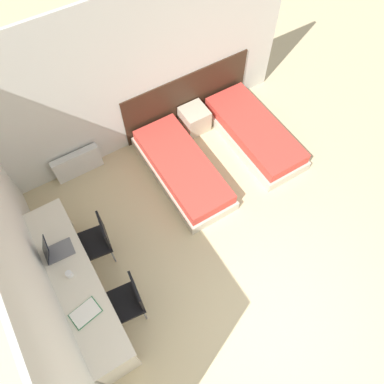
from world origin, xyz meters
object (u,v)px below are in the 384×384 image
Objects in this scene: bed_near_window at (182,169)px; laptop at (55,251)px; chair_near_laptop at (97,240)px; chair_near_notebook at (128,300)px; nightstand at (194,119)px; bed_near_door at (254,133)px.

bed_near_window is 5.47× the size of laptop.
bed_near_window is 2.38m from laptop.
chair_near_laptop is 0.62m from laptop.
nightstand is at bearing 50.36° from chair_near_notebook.
bed_near_door is 2.26× the size of chair_near_laptop.
chair_near_notebook is at bearing -136.26° from nightstand.
chair_near_laptop is at bearing 8.25° from laptop.
nightstand is 3.36m from chair_near_notebook.
nightstand reaches higher than bed_near_door.
laptop is at bearing -166.77° from chair_near_laptop.
laptop is at bearing -164.53° from bed_near_window.
laptop is at bearing -154.43° from nightstand.
laptop is at bearing -170.51° from bed_near_door.
nightstand is 0.49× the size of chair_near_laptop.
nightstand is at bearing 37.38° from chair_near_laptop.
chair_near_laptop is at bearing 96.63° from chair_near_notebook.
bed_near_window and bed_near_door have the same top height.
chair_near_notebook reaches higher than nightstand.
laptop reaches higher than chair_near_notebook.
bed_near_door is 2.26× the size of chair_near_notebook.
nightstand is at bearing 28.73° from laptop.
bed_near_window is at bearing 26.53° from chair_near_laptop.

